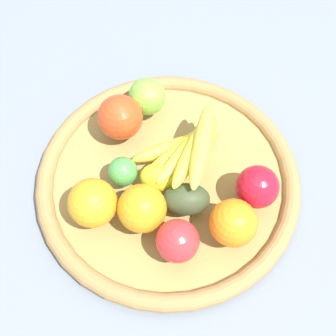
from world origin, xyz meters
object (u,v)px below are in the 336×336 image
object	(u,v)px
apple_0	(120,117)
apple_1	(147,97)
orange_2	(93,203)
lemon_0	(160,178)
banana_bunch	(189,147)
avocado	(186,199)
orange_1	(233,223)
apple_2	(178,241)
orange_0	(142,208)
apple_3	(257,187)
lime_0	(123,172)

from	to	relation	value
apple_0	apple_1	bearing A→B (deg)	-96.35
orange_2	lemon_0	size ratio (longest dim) A/B	1.22
banana_bunch	avocado	distance (m)	0.09
orange_1	apple_1	bearing A→B (deg)	-25.67
banana_bunch	apple_2	size ratio (longest dim) A/B	2.56
orange_2	orange_0	bearing A→B (deg)	-151.36
banana_bunch	apple_1	bearing A→B (deg)	-22.27
lemon_0	avocado	size ratio (longest dim) A/B	0.84
apple_1	apple_0	distance (m)	0.07
banana_bunch	apple_3	bearing A→B (deg)	-177.87
lime_0	avocado	bearing A→B (deg)	-171.01
apple_1	apple_3	world-z (taller)	apple_3
orange_2	avocado	bearing A→B (deg)	-139.62
apple_3	lime_0	bearing A→B (deg)	26.54
apple_2	apple_0	size ratio (longest dim) A/B	0.84
apple_2	orange_1	xyz separation A→B (m)	(-0.05, -0.07, 0.00)
lemon_0	apple_2	bearing A→B (deg)	139.00
lime_0	orange_2	bearing A→B (deg)	92.06
orange_0	apple_1	bearing A→B (deg)	-55.14
apple_1	apple_2	bearing A→B (deg)	136.13
orange_1	apple_3	world-z (taller)	orange_1
apple_2	apple_1	world-z (taller)	apple_1
apple_1	apple_3	bearing A→B (deg)	169.67
banana_bunch	apple_2	xyz separation A→B (m)	(-0.08, 0.14, -0.01)
apple_3	orange_2	bearing A→B (deg)	42.05
apple_2	apple_0	bearing A→B (deg)	-31.13
avocado	orange_0	bearing A→B (deg)	53.03
orange_2	lime_0	size ratio (longest dim) A/B	1.57
banana_bunch	apple_1	world-z (taller)	banana_bunch
apple_3	orange_0	size ratio (longest dim) A/B	0.91
apple_2	orange_0	distance (m)	0.07
orange_2	avocado	world-z (taller)	orange_2
apple_3	orange_0	xyz separation A→B (m)	(0.12, 0.14, 0.00)
lemon_0	apple_1	size ratio (longest dim) A/B	0.94
avocado	apple_0	xyz separation A→B (m)	(0.18, -0.06, 0.01)
apple_0	apple_3	world-z (taller)	apple_0
orange_2	apple_0	xyz separation A→B (m)	(0.07, -0.15, 0.00)
apple_3	lemon_0	bearing A→B (deg)	27.09
lime_0	apple_1	size ratio (longest dim) A/B	0.73
lemon_0	apple_1	distance (m)	0.16
orange_0	lime_0	bearing A→B (deg)	-29.13
orange_2	lime_0	distance (m)	0.08
apple_0	orange_0	xyz separation A→B (m)	(-0.13, 0.12, -0.00)
apple_1	orange_1	bearing A→B (deg)	154.33
orange_2	lemon_0	xyz separation A→B (m)	(-0.05, -0.10, -0.02)
lime_0	banana_bunch	size ratio (longest dim) A/B	0.29
lime_0	apple_3	distance (m)	0.22
orange_2	apple_2	size ratio (longest dim) A/B	1.18
apple_1	lime_0	bearing A→B (deg)	111.64
orange_0	apple_0	bearing A→B (deg)	-40.63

